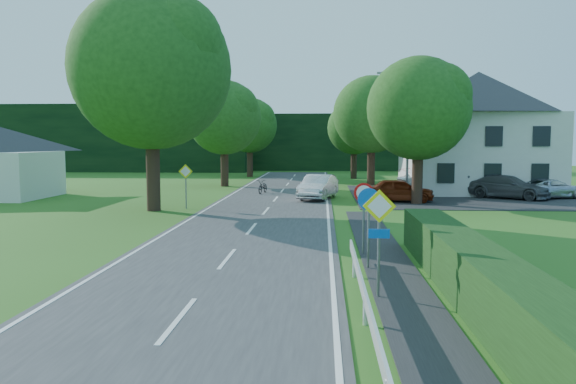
# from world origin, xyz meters

# --- Properties ---
(road) EXTENTS (7.00, 80.00, 0.04)m
(road) POSITION_xyz_m (0.00, 20.00, 0.02)
(road) COLOR #343436
(road) RESTS_ON ground
(parking_pad) EXTENTS (14.00, 16.00, 0.04)m
(parking_pad) POSITION_xyz_m (12.00, 33.00, 0.02)
(parking_pad) COLOR black
(parking_pad) RESTS_ON ground
(line_edge_left) EXTENTS (0.12, 80.00, 0.01)m
(line_edge_left) POSITION_xyz_m (-3.25, 20.00, 0.04)
(line_edge_left) COLOR white
(line_edge_left) RESTS_ON road
(line_edge_right) EXTENTS (0.12, 80.00, 0.01)m
(line_edge_right) POSITION_xyz_m (3.25, 20.00, 0.04)
(line_edge_right) COLOR white
(line_edge_right) RESTS_ON road
(line_centre) EXTENTS (0.12, 80.00, 0.01)m
(line_centre) POSITION_xyz_m (0.00, 20.00, 0.04)
(line_centre) COLOR white
(line_centre) RESTS_ON road
(tree_main) EXTENTS (9.40, 9.40, 11.64)m
(tree_main) POSITION_xyz_m (-6.00, 24.00, 5.82)
(tree_main) COLOR #1D4815
(tree_main) RESTS_ON ground
(tree_left_far) EXTENTS (7.00, 7.00, 8.58)m
(tree_left_far) POSITION_xyz_m (-5.00, 40.00, 4.29)
(tree_left_far) COLOR #1D4815
(tree_left_far) RESTS_ON ground
(tree_right_far) EXTENTS (7.40, 7.40, 9.09)m
(tree_right_far) POSITION_xyz_m (7.00, 42.00, 4.54)
(tree_right_far) COLOR #1D4815
(tree_right_far) RESTS_ON ground
(tree_left_back) EXTENTS (6.60, 6.60, 8.07)m
(tree_left_back) POSITION_xyz_m (-4.50, 52.00, 4.04)
(tree_left_back) COLOR #1D4815
(tree_left_back) RESTS_ON ground
(tree_right_back) EXTENTS (6.20, 6.20, 7.56)m
(tree_right_back) POSITION_xyz_m (6.00, 50.00, 3.78)
(tree_right_back) COLOR #1D4815
(tree_right_back) RESTS_ON ground
(tree_right_mid) EXTENTS (7.00, 7.00, 8.58)m
(tree_right_mid) POSITION_xyz_m (8.50, 28.00, 4.29)
(tree_right_mid) COLOR #1D4815
(tree_right_mid) RESTS_ON ground
(treeline_left) EXTENTS (44.00, 6.00, 8.00)m
(treeline_left) POSITION_xyz_m (-28.00, 62.00, 4.00)
(treeline_left) COLOR black
(treeline_left) RESTS_ON ground
(treeline_right) EXTENTS (30.00, 5.00, 7.00)m
(treeline_right) POSITION_xyz_m (8.00, 66.00, 3.50)
(treeline_right) COLOR black
(treeline_right) RESTS_ON ground
(house_white) EXTENTS (10.60, 8.40, 8.60)m
(house_white) POSITION_xyz_m (14.00, 36.00, 4.41)
(house_white) COLOR silver
(house_white) RESTS_ON ground
(streetlight) EXTENTS (2.03, 0.18, 8.00)m
(streetlight) POSITION_xyz_m (8.06, 30.00, 4.46)
(streetlight) COLOR slate
(streetlight) RESTS_ON ground
(sign_priority_right) EXTENTS (0.78, 0.09, 2.59)m
(sign_priority_right) POSITION_xyz_m (4.30, 7.98, 1.80)
(sign_priority_right) COLOR slate
(sign_priority_right) RESTS_ON ground
(sign_roundabout) EXTENTS (0.64, 0.08, 2.37)m
(sign_roundabout) POSITION_xyz_m (4.30, 10.98, 1.67)
(sign_roundabout) COLOR slate
(sign_roundabout) RESTS_ON ground
(sign_speed_limit) EXTENTS (0.64, 0.11, 2.37)m
(sign_speed_limit) POSITION_xyz_m (4.30, 12.97, 1.77)
(sign_speed_limit) COLOR slate
(sign_speed_limit) RESTS_ON ground
(sign_priority_left) EXTENTS (0.78, 0.09, 2.44)m
(sign_priority_left) POSITION_xyz_m (-4.50, 24.98, 1.72)
(sign_priority_left) COLOR slate
(sign_priority_left) RESTS_ON ground
(moving_car) EXTENTS (2.67, 4.89, 1.53)m
(moving_car) POSITION_xyz_m (2.70, 30.21, 0.81)
(moving_car) COLOR silver
(moving_car) RESTS_ON road
(motorcycle) EXTENTS (0.96, 1.93, 0.97)m
(motorcycle) POSITION_xyz_m (-1.20, 33.72, 0.52)
(motorcycle) COLOR black
(motorcycle) RESTS_ON road
(parked_car_red) EXTENTS (4.23, 1.98, 1.40)m
(parked_car_red) POSITION_xyz_m (7.60, 28.92, 0.74)
(parked_car_red) COLOR #641E0B
(parked_car_red) RESTS_ON parking_pad
(parked_car_silver_a) EXTENTS (4.94, 2.48, 1.55)m
(parked_car_silver_a) POSITION_xyz_m (10.64, 34.40, 0.82)
(parked_car_silver_a) COLOR #B9B8BD
(parked_car_silver_a) RESTS_ON parking_pad
(parked_car_grey) EXTENTS (5.33, 4.62, 1.47)m
(parked_car_grey) POSITION_xyz_m (14.81, 31.36, 0.78)
(parked_car_grey) COLOR #4C4C51
(parked_car_grey) RESTS_ON parking_pad
(parked_car_silver_b) EXTENTS (4.86, 3.51, 1.23)m
(parked_car_silver_b) POSITION_xyz_m (17.59, 31.62, 0.65)
(parked_car_silver_b) COLOR silver
(parked_car_silver_b) RESTS_ON parking_pad
(parasol) EXTENTS (2.60, 2.62, 1.89)m
(parasol) POSITION_xyz_m (9.03, 34.08, 0.98)
(parasol) COLOR #B20E28
(parasol) RESTS_ON parking_pad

